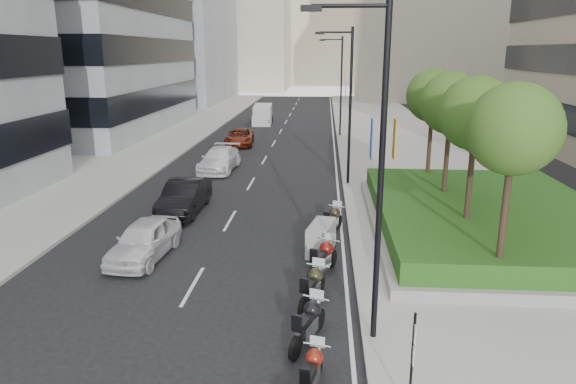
# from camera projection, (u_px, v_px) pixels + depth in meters

# --- Properties ---
(ground) EXTENTS (160.00, 160.00, 0.00)m
(ground) POSITION_uv_depth(u_px,v_px,m) (211.00, 355.00, 13.43)
(ground) COLOR black
(ground) RESTS_ON ground
(sidewalk_right) EXTENTS (10.00, 100.00, 0.15)m
(sidewalk_right) POSITION_uv_depth(u_px,v_px,m) (400.00, 148.00, 41.65)
(sidewalk_right) COLOR #9E9B93
(sidewalk_right) RESTS_ON ground
(sidewalk_left) EXTENTS (8.00, 100.00, 0.15)m
(sidewalk_left) POSITION_uv_depth(u_px,v_px,m) (147.00, 145.00, 43.09)
(sidewalk_left) COLOR #9E9B93
(sidewalk_left) RESTS_ON ground
(lane_edge) EXTENTS (0.12, 100.00, 0.01)m
(lane_edge) POSITION_uv_depth(u_px,v_px,m) (334.00, 148.00, 42.03)
(lane_edge) COLOR silver
(lane_edge) RESTS_ON ground
(lane_centre) EXTENTS (0.12, 100.00, 0.01)m
(lane_centre) POSITION_uv_depth(u_px,v_px,m) (271.00, 148.00, 42.39)
(lane_centre) COLOR silver
(lane_centre) RESTS_ON ground
(building_grey_far) EXTENTS (22.00, 26.00, 30.00)m
(building_grey_far) POSITION_uv_depth(u_px,v_px,m) (151.00, 2.00, 78.44)
(building_grey_far) COLOR gray
(building_grey_far) RESTS_ON ground
(building_cream_left) EXTENTS (26.00, 24.00, 34.00)m
(building_cream_left) POSITION_uv_depth(u_px,v_px,m) (226.00, 5.00, 106.35)
(building_cream_left) COLOR #B7AD93
(building_cream_left) RESTS_ON ground
(building_cream_centre) EXTENTS (30.00, 24.00, 38.00)m
(building_cream_centre) POSITION_uv_depth(u_px,v_px,m) (323.00, 3.00, 123.68)
(building_cream_centre) COLOR #B7AD93
(building_cream_centre) RESTS_ON ground
(planter) EXTENTS (10.00, 14.00, 0.40)m
(planter) POSITION_uv_depth(u_px,v_px,m) (487.00, 226.00, 22.27)
(planter) COLOR gray
(planter) RESTS_ON sidewalk_right
(hedge) EXTENTS (9.40, 13.40, 0.80)m
(hedge) POSITION_uv_depth(u_px,v_px,m) (489.00, 213.00, 22.11)
(hedge) COLOR #175017
(hedge) RESTS_ON planter
(tree_0) EXTENTS (2.80, 2.80, 6.30)m
(tree_0) POSITION_uv_depth(u_px,v_px,m) (514.00, 130.00, 15.26)
(tree_0) COLOR #332319
(tree_0) RESTS_ON planter
(tree_1) EXTENTS (2.80, 2.80, 6.30)m
(tree_1) POSITION_uv_depth(u_px,v_px,m) (476.00, 114.00, 19.11)
(tree_1) COLOR #332319
(tree_1) RESTS_ON planter
(tree_2) EXTENTS (2.80, 2.80, 6.30)m
(tree_2) POSITION_uv_depth(u_px,v_px,m) (451.00, 104.00, 22.95)
(tree_2) COLOR #332319
(tree_2) RESTS_ON planter
(tree_3) EXTENTS (2.80, 2.80, 6.30)m
(tree_3) POSITION_uv_depth(u_px,v_px,m) (433.00, 96.00, 26.80)
(tree_3) COLOR #332319
(tree_3) RESTS_ON planter
(lamp_post_0) EXTENTS (2.34, 0.45, 9.00)m
(lamp_post_0) POSITION_uv_depth(u_px,v_px,m) (375.00, 160.00, 12.77)
(lamp_post_0) COLOR black
(lamp_post_0) RESTS_ON ground
(lamp_post_1) EXTENTS (2.34, 0.45, 9.00)m
(lamp_post_1) POSITION_uv_depth(u_px,v_px,m) (348.00, 99.00, 29.12)
(lamp_post_1) COLOR black
(lamp_post_1) RESTS_ON ground
(lamp_post_2) EXTENTS (2.34, 0.45, 9.00)m
(lamp_post_2) POSITION_uv_depth(u_px,v_px,m) (340.00, 81.00, 46.43)
(lamp_post_2) COLOR black
(lamp_post_2) RESTS_ON ground
(parking_sign) EXTENTS (0.06, 0.32, 2.50)m
(parking_sign) POSITION_uv_depth(u_px,v_px,m) (412.00, 358.00, 10.79)
(parking_sign) COLOR black
(parking_sign) RESTS_ON ground
(motorcycle_1) EXTENTS (0.70, 1.96, 0.99)m
(motorcycle_1) POSITION_uv_depth(u_px,v_px,m) (312.00, 372.00, 11.84)
(motorcycle_1) COLOR black
(motorcycle_1) RESTS_ON ground
(motorcycle_2) EXTENTS (1.03, 2.17, 1.13)m
(motorcycle_2) POSITION_uv_depth(u_px,v_px,m) (308.00, 323.00, 13.83)
(motorcycle_2) COLOR black
(motorcycle_2) RESTS_ON ground
(motorcycle_3) EXTENTS (0.94, 2.23, 1.14)m
(motorcycle_3) POSITION_uv_depth(u_px,v_px,m) (313.00, 287.00, 15.95)
(motorcycle_3) COLOR black
(motorcycle_3) RESTS_ON ground
(motorcycle_4) EXTENTS (1.13, 2.21, 1.17)m
(motorcycle_4) POSITION_uv_depth(u_px,v_px,m) (323.00, 259.00, 18.07)
(motorcycle_4) COLOR black
(motorcycle_4) RESTS_ON ground
(motorcycle_5) EXTENTS (1.20, 2.10, 1.20)m
(motorcycle_5) POSITION_uv_depth(u_px,v_px,m) (321.00, 238.00, 20.12)
(motorcycle_5) COLOR black
(motorcycle_5) RESTS_ON ground
(motorcycle_6) EXTENTS (1.02, 2.20, 1.14)m
(motorcycle_6) POSITION_uv_depth(u_px,v_px,m) (333.00, 221.00, 22.17)
(motorcycle_6) COLOR black
(motorcycle_6) RESTS_ON ground
(car_a) EXTENTS (2.09, 4.42, 1.46)m
(car_a) POSITION_uv_depth(u_px,v_px,m) (144.00, 240.00, 19.58)
(car_a) COLOR silver
(car_a) RESTS_ON ground
(car_b) EXTENTS (1.74, 4.83, 1.59)m
(car_b) POSITION_uv_depth(u_px,v_px,m) (184.00, 197.00, 25.16)
(car_b) COLOR black
(car_b) RESTS_ON ground
(car_c) EXTENTS (2.33, 5.28, 1.51)m
(car_c) POSITION_uv_depth(u_px,v_px,m) (219.00, 159.00, 34.03)
(car_c) COLOR white
(car_c) RESTS_ON ground
(car_d) EXTENTS (2.67, 5.07, 1.36)m
(car_d) POSITION_uv_depth(u_px,v_px,m) (240.00, 137.00, 43.29)
(car_d) COLOR maroon
(car_d) RESTS_ON ground
(delivery_van) EXTENTS (2.16, 5.00, 2.05)m
(delivery_van) POSITION_uv_depth(u_px,v_px,m) (263.00, 115.00, 55.84)
(delivery_van) COLOR silver
(delivery_van) RESTS_ON ground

